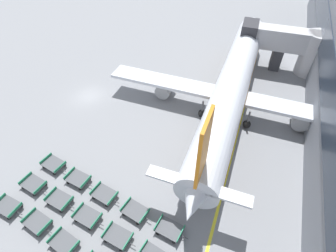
% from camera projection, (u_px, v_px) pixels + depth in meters
% --- Properties ---
extents(ground_plane, '(500.00, 500.00, 0.00)m').
position_uv_depth(ground_plane, '(89.00, 96.00, 39.00)').
color(ground_plane, gray).
extents(jet_bridge, '(13.71, 4.72, 7.10)m').
position_uv_depth(jet_bridge, '(291.00, 46.00, 41.36)').
color(jet_bridge, silver).
rests_on(jet_bridge, ground_plane).
extents(airplane, '(33.91, 40.17, 12.20)m').
position_uv_depth(airplane, '(232.00, 87.00, 34.55)').
color(airplane, silver).
rests_on(airplane, ground_plane).
extents(baggage_dolly_row_near_col_a, '(3.16, 1.94, 0.92)m').
position_uv_depth(baggage_dolly_row_near_col_a, '(8.00, 207.00, 25.66)').
color(baggage_dolly_row_near_col_a, '#515459').
rests_on(baggage_dolly_row_near_col_a, ground_plane).
extents(baggage_dolly_row_near_col_b, '(3.21, 2.10, 0.92)m').
position_uv_depth(baggage_dolly_row_near_col_b, '(38.00, 222.00, 24.51)').
color(baggage_dolly_row_near_col_b, '#515459').
rests_on(baggage_dolly_row_near_col_b, ground_plane).
extents(baggage_dolly_row_near_col_c, '(3.22, 2.14, 0.92)m').
position_uv_depth(baggage_dolly_row_near_col_c, '(64.00, 243.00, 23.16)').
color(baggage_dolly_row_near_col_c, '#515459').
rests_on(baggage_dolly_row_near_col_c, ground_plane).
extents(baggage_dolly_row_mid_a_col_a, '(3.20, 2.04, 0.92)m').
position_uv_depth(baggage_dolly_row_mid_a_col_a, '(34.00, 184.00, 27.50)').
color(baggage_dolly_row_mid_a_col_a, '#515459').
rests_on(baggage_dolly_row_mid_a_col_a, ground_plane).
extents(baggage_dolly_row_mid_a_col_b, '(3.18, 1.99, 0.92)m').
position_uv_depth(baggage_dolly_row_mid_a_col_b, '(60.00, 200.00, 26.19)').
color(baggage_dolly_row_mid_a_col_b, '#515459').
rests_on(baggage_dolly_row_mid_a_col_b, ground_plane).
extents(baggage_dolly_row_mid_a_col_c, '(3.19, 2.00, 0.92)m').
position_uv_depth(baggage_dolly_row_mid_a_col_c, '(88.00, 216.00, 24.93)').
color(baggage_dolly_row_mid_a_col_c, '#515459').
rests_on(baggage_dolly_row_mid_a_col_c, ground_plane).
extents(baggage_dolly_row_mid_a_col_d, '(3.18, 1.98, 0.92)m').
position_uv_depth(baggage_dolly_row_mid_a_col_d, '(118.00, 236.00, 23.58)').
color(baggage_dolly_row_mid_a_col_d, '#515459').
rests_on(baggage_dolly_row_mid_a_col_d, ground_plane).
extents(baggage_dolly_row_mid_b_col_a, '(3.21, 2.08, 0.92)m').
position_uv_depth(baggage_dolly_row_mid_b_col_a, '(54.00, 164.00, 29.37)').
color(baggage_dolly_row_mid_b_col_a, '#515459').
rests_on(baggage_dolly_row_mid_b_col_a, ground_plane).
extents(baggage_dolly_row_mid_b_col_b, '(3.18, 1.99, 0.92)m').
position_uv_depth(baggage_dolly_row_mid_b_col_b, '(78.00, 179.00, 27.98)').
color(baggage_dolly_row_mid_b_col_b, '#515459').
rests_on(baggage_dolly_row_mid_b_col_b, ground_plane).
extents(baggage_dolly_row_mid_b_col_c, '(3.21, 2.07, 0.92)m').
position_uv_depth(baggage_dolly_row_mid_b_col_c, '(104.00, 194.00, 26.63)').
color(baggage_dolly_row_mid_b_col_c, '#515459').
rests_on(baggage_dolly_row_mid_b_col_c, ground_plane).
extents(baggage_dolly_row_mid_b_col_d, '(3.21, 2.12, 0.92)m').
position_uv_depth(baggage_dolly_row_mid_b_col_d, '(135.00, 211.00, 25.32)').
color(baggage_dolly_row_mid_b_col_d, '#515459').
rests_on(baggage_dolly_row_mid_b_col_d, ground_plane).
extents(baggage_dolly_row_mid_b_col_e, '(3.19, 2.00, 0.92)m').
position_uv_depth(baggage_dolly_row_mid_b_col_e, '(170.00, 229.00, 24.06)').
color(baggage_dolly_row_mid_b_col_e, '#515459').
rests_on(baggage_dolly_row_mid_b_col_e, ground_plane).
extents(stand_guidance_stripe, '(0.65, 23.84, 0.01)m').
position_uv_depth(stand_guidance_stripe, '(232.00, 155.00, 30.90)').
color(stand_guidance_stripe, yellow).
rests_on(stand_guidance_stripe, ground_plane).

